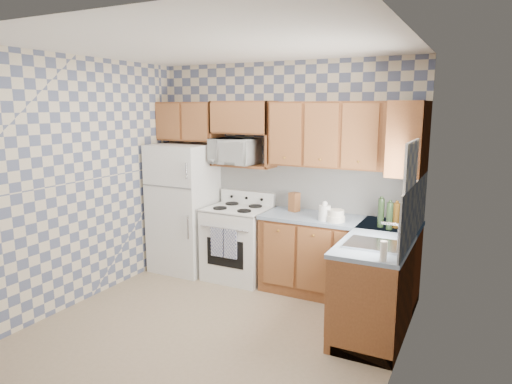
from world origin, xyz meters
TOP-DOWN VIEW (x-y plane):
  - floor at (0.00, 0.00)m, footprint 3.40×3.40m
  - back_wall at (0.00, 1.60)m, footprint 3.40×0.02m
  - right_wall at (1.70, 0.00)m, footprint 0.02×3.20m
  - backsplash_back at (0.40, 1.59)m, footprint 2.60×0.02m
  - backsplash_right at (1.69, 0.80)m, footprint 0.02×1.60m
  - refrigerator at (-1.27, 1.25)m, footprint 0.75×0.70m
  - stove_body at (-0.47, 1.28)m, footprint 0.76×0.65m
  - cooktop at (-0.47, 1.28)m, footprint 0.76×0.65m
  - backguard at (-0.47, 1.55)m, footprint 0.76×0.08m
  - dish_towel_left at (-0.57, 0.93)m, footprint 0.17×0.02m
  - dish_towel_right at (-0.38, 0.93)m, footprint 0.17×0.02m
  - base_cabinets_back at (0.82, 1.30)m, footprint 1.75×0.60m
  - base_cabinets_right at (1.40, 0.80)m, footprint 0.60×1.60m
  - countertop_back at (0.82, 1.30)m, footprint 1.77×0.63m
  - countertop_right at (1.40, 0.80)m, footprint 0.63×1.60m
  - upper_cabinets_back at (0.82, 1.44)m, footprint 1.75×0.33m
  - upper_cabinets_fridge at (-1.29, 1.44)m, footprint 0.82×0.33m
  - upper_cabinets_right at (1.53, 1.25)m, footprint 0.33×0.70m
  - microwave_shelf at (-0.47, 1.44)m, footprint 0.80×0.33m
  - microwave at (-0.57, 1.38)m, footprint 0.59×0.42m
  - sink at (1.40, 0.45)m, footprint 0.48×0.40m
  - window at (1.69, 0.45)m, footprint 0.02×0.66m
  - bottle_0 at (1.32, 1.14)m, footprint 0.07×0.07m
  - bottle_1 at (1.42, 1.08)m, footprint 0.07×0.07m
  - bottle_2 at (1.47, 1.18)m, footprint 0.07×0.07m
  - knife_block at (0.24, 1.40)m, footprint 0.13×0.13m
  - electric_kettle at (0.70, 1.14)m, footprint 0.13×0.13m
  - food_containers at (0.83, 1.14)m, footprint 0.20×0.20m
  - soap_bottle at (1.57, 0.05)m, footprint 0.06×0.06m

SIDE VIEW (x-z plane):
  - floor at x=0.00m, z-range 0.00..0.00m
  - base_cabinets_back at x=0.82m, z-range 0.00..0.88m
  - base_cabinets_right at x=1.40m, z-range 0.00..0.88m
  - stove_body at x=-0.47m, z-range 0.00..0.90m
  - dish_towel_left at x=-0.57m, z-range 0.37..0.73m
  - dish_towel_right at x=-0.38m, z-range 0.37..0.73m
  - refrigerator at x=-1.27m, z-range 0.00..1.68m
  - countertop_back at x=0.82m, z-range 0.88..0.92m
  - countertop_right at x=1.40m, z-range 0.88..0.92m
  - cooktop at x=-0.47m, z-range 0.89..0.92m
  - sink at x=1.40m, z-range 0.91..0.94m
  - food_containers at x=0.83m, z-range 0.92..1.05m
  - backguard at x=-0.47m, z-range 0.92..1.08m
  - electric_kettle at x=0.70m, z-range 0.92..1.09m
  - soap_bottle at x=1.57m, z-range 0.92..1.09m
  - knife_block at x=0.24m, z-range 0.92..1.15m
  - bottle_2 at x=1.47m, z-range 0.92..1.18m
  - bottle_1 at x=1.42m, z-range 0.92..1.20m
  - bottle_0 at x=1.32m, z-range 0.92..1.22m
  - backsplash_back at x=0.40m, z-range 0.92..1.48m
  - backsplash_right at x=1.69m, z-range 0.92..1.48m
  - back_wall at x=0.00m, z-range 0.00..2.70m
  - right_wall at x=1.70m, z-range 0.00..2.70m
  - microwave_shelf at x=-0.47m, z-range 1.42..1.45m
  - window at x=1.69m, z-range 1.02..1.88m
  - microwave at x=-0.57m, z-range 1.45..1.77m
  - upper_cabinets_back at x=0.82m, z-range 1.48..2.22m
  - upper_cabinets_right at x=1.53m, z-range 1.48..2.22m
  - upper_cabinets_fridge at x=-1.29m, z-range 1.72..2.22m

